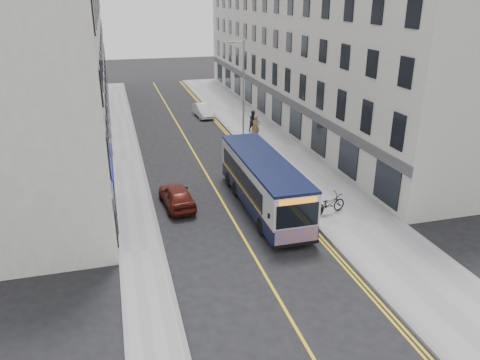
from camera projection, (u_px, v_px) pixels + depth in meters
ground at (238, 228)px, 24.03m from camera, size 140.00×140.00×0.00m
pavement_east at (275, 148)px, 36.29m from camera, size 4.50×64.00×0.12m
pavement_west at (127, 161)px, 33.52m from camera, size 2.00×64.00×0.12m
kerb_east at (247, 150)px, 35.74m from camera, size 0.18×64.00×0.13m
kerb_west at (141, 159)px, 33.77m from camera, size 0.18×64.00×0.13m
road_centre_line at (196, 155)px, 34.78m from camera, size 0.12×64.00×0.01m
road_dbl_yellow_inner at (242, 152)px, 35.65m from camera, size 0.10×64.00×0.01m
road_dbl_yellow_outer at (244, 151)px, 35.70m from camera, size 0.10×64.00×0.01m
terrace_east at (298, 48)px, 43.26m from camera, size 6.00×46.00×13.00m
terrace_west at (65, 56)px, 38.21m from camera, size 6.00×46.00×13.00m
streetlamp at (242, 89)px, 35.97m from camera, size 1.32×0.18×8.00m
city_bus at (263, 181)px, 25.71m from camera, size 2.34×10.00×2.90m
bicycle at (329, 204)px, 25.15m from camera, size 2.22×1.24×1.11m
pedestrian_near at (256, 127)px, 38.31m from camera, size 0.74×0.54×1.87m
pedestrian_far at (253, 121)px, 40.15m from camera, size 1.07×0.96×1.82m
car_white at (203, 110)px, 45.55m from camera, size 1.56×3.87×1.25m
car_maroon at (177, 196)px, 26.23m from camera, size 1.88×3.94×1.30m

